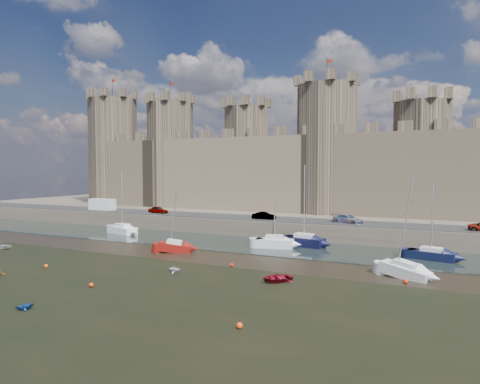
{
  "coord_description": "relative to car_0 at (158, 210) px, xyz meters",
  "views": [
    {
      "loc": [
        21.5,
        -29.08,
        10.35
      ],
      "look_at": [
        -2.92,
        22.0,
        7.38
      ],
      "focal_mm": 32.0,
      "sensor_mm": 36.0,
      "label": 1
    }
  ],
  "objects": [
    {
      "name": "ground",
      "position": [
        24.43,
        -33.13,
        -3.16
      ],
      "size": [
        160.0,
        160.0,
        0.0
      ],
      "primitive_type": "plane",
      "color": "black",
      "rests_on": "ground"
    },
    {
      "name": "seaweed_patch",
      "position": [
        24.43,
        -39.13,
        -3.15
      ],
      "size": [
        70.0,
        34.0,
        0.01
      ],
      "primitive_type": "cube",
      "color": "black",
      "rests_on": "ground"
    },
    {
      "name": "water_channel",
      "position": [
        24.43,
        -9.13,
        -3.12
      ],
      "size": [
        160.0,
        12.0,
        0.08
      ],
      "primitive_type": "cube",
      "color": "black",
      "rests_on": "ground"
    },
    {
      "name": "quay",
      "position": [
        24.43,
        26.87,
        -1.91
      ],
      "size": [
        160.0,
        60.0,
        2.5
      ],
      "primitive_type": "cube",
      "color": "#4C443A",
      "rests_on": "ground"
    },
    {
      "name": "road",
      "position": [
        24.43,
        0.87,
        -0.61
      ],
      "size": [
        160.0,
        7.0,
        0.1
      ],
      "primitive_type": "cube",
      "color": "black",
      "rests_on": "quay"
    },
    {
      "name": "castle",
      "position": [
        23.8,
        14.87,
        8.52
      ],
      "size": [
        108.5,
        11.0,
        29.0
      ],
      "color": "#42382B",
      "rests_on": "quay"
    },
    {
      "name": "car_0",
      "position": [
        0.0,
        0.0,
        0.0
      ],
      "size": [
        4.04,
        2.09,
        1.31
      ],
      "primitive_type": "imported",
      "rotation": [
        0.0,
        0.0,
        1.43
      ],
      "color": "gray",
      "rests_on": "quay"
    },
    {
      "name": "car_1",
      "position": [
        20.59,
        -0.46,
        -0.04
      ],
      "size": [
        3.79,
        1.51,
        1.22
      ],
      "primitive_type": "imported",
      "rotation": [
        0.0,
        0.0,
        1.63
      ],
      "color": "gray",
      "rests_on": "quay"
    },
    {
      "name": "car_2",
      "position": [
        33.41,
        0.48,
        0.01
      ],
      "size": [
        4.95,
        3.25,
        1.33
      ],
      "primitive_type": "imported",
      "rotation": [
        0.0,
        0.0,
        1.24
      ],
      "color": "gray",
      "rests_on": "quay"
    },
    {
      "name": "van",
      "position": [
        -13.43,
        0.37,
        0.45
      ],
      "size": [
        5.15,
        2.22,
        2.22
      ],
      "primitive_type": "cube",
      "rotation": [
        0.0,
        0.0,
        0.04
      ],
      "color": "silver",
      "rests_on": "quay"
    },
    {
      "name": "sailboat_0",
      "position": [
        -0.6,
        -8.76,
        -2.37
      ],
      "size": [
        5.78,
        3.53,
        10.12
      ],
      "rotation": [
        0.0,
        0.0,
        -0.28
      ],
      "color": "white",
      "rests_on": "ground"
    },
    {
      "name": "sailboat_1",
      "position": [
        29.19,
        -7.25,
        -2.31
      ],
      "size": [
        5.71,
        3.01,
        10.89
      ],
      "rotation": [
        0.0,
        0.0,
        -0.17
      ],
      "color": "black",
      "rests_on": "ground"
    },
    {
      "name": "sailboat_2",
      "position": [
        25.98,
        -9.97,
        -2.31
      ],
      "size": [
        5.19,
        2.69,
        10.67
      ],
      "rotation": [
        0.0,
        0.0,
        0.16
      ],
      "color": "silver",
      "rests_on": "ground"
    },
    {
      "name": "sailboat_3",
      "position": [
        44.82,
        -9.14,
        -2.44
      ],
      "size": [
        5.37,
        2.93,
        8.91
      ],
      "rotation": [
        0.0,
        0.0,
        -0.2
      ],
      "color": "black",
      "rests_on": "ground"
    },
    {
      "name": "sailboat_4",
      "position": [
        15.62,
        -17.79,
        -2.43
      ],
      "size": [
        4.47,
        3.23,
        9.76
      ],
      "rotation": [
        0.0,
        0.0,
        0.43
      ],
      "color": "maroon",
      "rests_on": "ground"
    },
    {
      "name": "sailboat_5",
      "position": [
        42.74,
        -18.83,
        -2.44
      ],
      "size": [
        4.94,
        3.27,
        9.93
      ],
      "rotation": [
        0.0,
        0.0,
        -0.35
      ],
      "color": "silver",
      "rests_on": "ground"
    },
    {
      "name": "dinghy_1",
      "position": [
        18.22,
        -41.1,
        -2.82
      ],
      "size": [
        1.7,
        1.71,
        0.68
      ],
      "primitive_type": "imported",
      "rotation": [
        1.57,
        0.0,
        2.4
      ],
      "color": "navy",
      "rests_on": "ground"
    },
    {
      "name": "dinghy_3",
      "position": [
        21.7,
        -26.79,
        -2.8
      ],
      "size": [
        1.41,
        1.24,
        0.71
      ],
      "primitive_type": "imported",
      "rotation": [
        1.57,
        0.0,
        1.62
      ],
      "color": "silver",
      "rests_on": "ground"
    },
    {
      "name": "dinghy_4",
      "position": [
        32.26,
        -25.69,
        -2.83
      ],
      "size": [
        3.67,
        3.85,
        0.65
      ],
      "primitive_type": "imported",
      "rotation": [
        1.57,
        0.0,
        5.64
      ],
      "color": "maroon",
      "rests_on": "ground"
    },
    {
      "name": "buoy_0",
      "position": [
        8.39,
        -30.95,
        -2.94
      ],
      "size": [
        0.43,
        0.43,
        0.43
      ],
      "primitive_type": "sphere",
      "color": "#FF5B0B",
      "rests_on": "ground"
    },
    {
      "name": "buoy_1",
      "position": [
        25.73,
        -21.98,
        -2.96
      ],
      "size": [
        0.39,
        0.39,
        0.39
      ],
      "primitive_type": "sphere",
      "color": "red",
      "rests_on": "ground"
    },
    {
      "name": "buoy_2",
      "position": [
        34.15,
        -37.62,
        -2.94
      ],
      "size": [
        0.43,
        0.43,
        0.43
      ],
      "primitive_type": "sphere",
      "color": "#EE450A",
      "rests_on": "ground"
    },
    {
      "name": "buoy_3",
      "position": [
        42.99,
        -21.13,
        -2.95
      ],
      "size": [
        0.42,
        0.42,
        0.42
      ],
      "primitive_type": "sphere",
      "color": "red",
      "rests_on": "ground"
    },
    {
      "name": "buoy_4",
      "position": [
        18.12,
        -34.38,
        -2.95
      ],
      "size": [
        0.4,
        0.4,
        0.4
      ],
      "primitive_type": "sphere",
      "color": "#F82E0B",
      "rests_on": "ground"
    }
  ]
}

